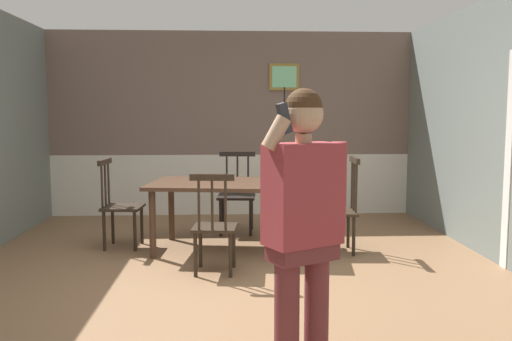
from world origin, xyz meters
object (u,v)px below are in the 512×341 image
at_px(chair_near_window, 214,225).
at_px(chair_opposite_corner, 237,194).
at_px(dining_table, 227,190).
at_px(chair_by_doorway, 339,208).
at_px(chair_at_table_head, 119,205).
at_px(person_figure, 304,217).

distance_m(chair_near_window, chair_opposite_corner, 1.80).
height_order(dining_table, chair_opposite_corner, chair_opposite_corner).
xyz_separation_m(chair_near_window, chair_by_doorway, (1.33, 0.73, 0.02)).
relative_size(chair_near_window, chair_at_table_head, 0.96).
distance_m(dining_table, chair_at_table_head, 1.23).
relative_size(dining_table, chair_opposite_corner, 1.76).
height_order(chair_at_table_head, chair_opposite_corner, chair_opposite_corner).
xyz_separation_m(chair_by_doorway, chair_opposite_corner, (-1.09, 1.05, 0.01)).
bearing_deg(chair_at_table_head, chair_near_window, 49.67).
bearing_deg(chair_by_doorway, dining_table, 85.75).
bearing_deg(chair_near_window, chair_by_doorway, 34.18).
distance_m(chair_at_table_head, chair_opposite_corner, 1.51).
relative_size(chair_near_window, chair_opposite_corner, 0.95).
relative_size(dining_table, chair_near_window, 1.85).
bearing_deg(chair_opposite_corner, chair_by_doorway, 140.56).
bearing_deg(chair_at_table_head, chair_by_doorway, 86.17).
distance_m(chair_near_window, person_figure, 2.21).
height_order(dining_table, chair_near_window, chair_near_window).
height_order(chair_by_doorway, chair_opposite_corner, chair_by_doorway).
bearing_deg(chair_near_window, chair_opposite_corner, 87.74).
xyz_separation_m(chair_by_doorway, chair_at_table_head, (-2.41, 0.32, 0.00)).
bearing_deg(chair_by_doorway, chair_opposite_corner, 49.26).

